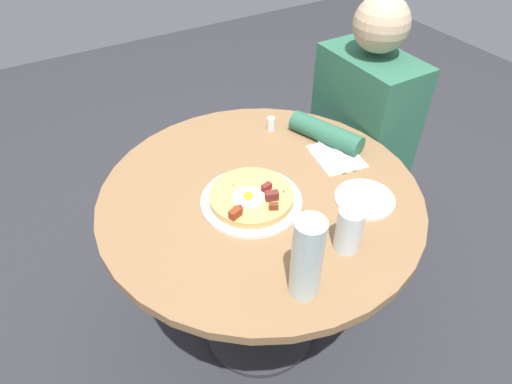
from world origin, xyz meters
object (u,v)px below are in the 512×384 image
(person_seated, at_px, (357,155))
(knife, at_px, (341,154))
(dining_table, at_px, (260,232))
(pizza_plate, at_px, (251,201))
(bread_plate, at_px, (365,199))
(fork, at_px, (332,156))
(breakfast_pizza, at_px, (251,197))
(water_glass, at_px, (349,229))
(salt_shaker, at_px, (271,124))
(water_bottle, at_px, (307,259))

(person_seated, height_order, knife, person_seated)
(knife, bearing_deg, dining_table, -76.00)
(person_seated, xyz_separation_m, pizza_plate, (-0.23, 0.63, 0.22))
(person_seated, height_order, bread_plate, person_seated)
(pizza_plate, xyz_separation_m, fork, (0.05, -0.33, 0.00))
(person_seated, distance_m, pizza_plate, 0.71)
(breakfast_pizza, xyz_separation_m, water_glass, (-0.27, -0.13, 0.04))
(pizza_plate, xyz_separation_m, bread_plate, (-0.16, -0.29, -0.00))
(pizza_plate, bearing_deg, bread_plate, -119.15)
(water_glass, relative_size, salt_shaker, 2.67)
(person_seated, distance_m, water_glass, 0.77)
(dining_table, height_order, bread_plate, bread_plate)
(salt_shaker, bearing_deg, pizza_plate, 139.48)
(water_glass, bearing_deg, bread_plate, -55.02)
(pizza_plate, distance_m, knife, 0.37)
(person_seated, bearing_deg, breakfast_pizza, 110.44)
(dining_table, xyz_separation_m, breakfast_pizza, (-0.03, 0.05, 0.20))
(dining_table, bearing_deg, knife, -86.33)
(salt_shaker, bearing_deg, person_seated, -98.60)
(person_seated, relative_size, salt_shaker, 23.83)
(fork, height_order, salt_shaker, salt_shaker)
(dining_table, height_order, water_glass, water_glass)
(bread_plate, distance_m, fork, 0.22)
(knife, relative_size, salt_shaker, 3.78)
(dining_table, height_order, pizza_plate, pizza_plate)
(person_seated, height_order, water_bottle, person_seated)
(knife, height_order, water_glass, water_glass)
(breakfast_pizza, height_order, knife, breakfast_pizza)
(dining_table, bearing_deg, breakfast_pizza, 120.04)
(dining_table, distance_m, water_glass, 0.39)
(dining_table, bearing_deg, bread_plate, -127.42)
(water_bottle, bearing_deg, breakfast_pizza, -8.07)
(bread_plate, bearing_deg, salt_shaker, 4.71)
(fork, relative_size, water_bottle, 0.80)
(pizza_plate, relative_size, breakfast_pizza, 1.20)
(dining_table, distance_m, fork, 0.34)
(fork, xyz_separation_m, water_bottle, (-0.38, 0.38, 0.11))
(pizza_plate, bearing_deg, water_glass, -155.10)
(pizza_plate, height_order, bread_plate, pizza_plate)
(water_bottle, bearing_deg, fork, -44.94)
(water_glass, bearing_deg, salt_shaker, -12.32)
(salt_shaker, bearing_deg, breakfast_pizza, 139.61)
(water_glass, bearing_deg, water_bottle, 107.60)
(fork, relative_size, water_glass, 1.41)
(knife, distance_m, water_bottle, 0.56)
(dining_table, distance_m, water_bottle, 0.46)
(person_seated, distance_m, salt_shaker, 0.46)
(person_seated, distance_m, knife, 0.40)
(breakfast_pizza, xyz_separation_m, salt_shaker, (0.29, -0.25, -0.00))
(pizza_plate, height_order, water_bottle, water_bottle)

